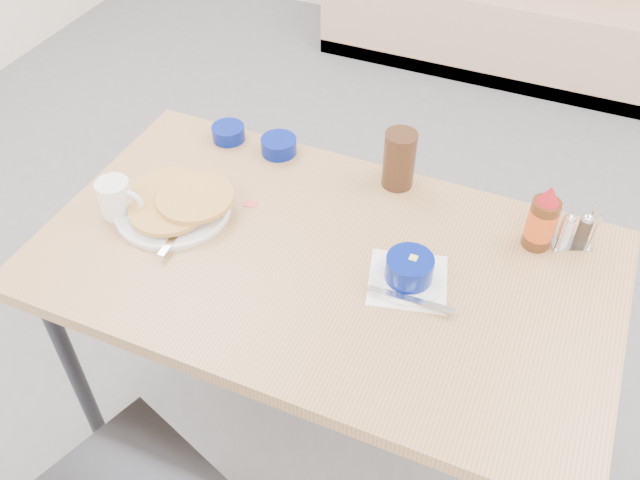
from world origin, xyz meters
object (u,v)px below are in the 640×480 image
at_px(dining_table, 324,275).
at_px(creamer_bowl, 228,133).
at_px(butter_bowl, 279,146).
at_px(pancake_plate, 175,204).
at_px(grits_setting, 409,272).
at_px(amber_tumbler, 399,159).
at_px(coffee_mug, 117,198).
at_px(condiment_caddy, 574,232).
at_px(syrup_bottle, 542,220).

bearing_deg(dining_table, creamer_bowl, 142.81).
bearing_deg(butter_bowl, dining_table, -50.08).
distance_m(pancake_plate, grits_setting, 0.63).
bearing_deg(amber_tumbler, creamer_bowl, -180.00).
bearing_deg(pancake_plate, coffee_mug, -153.64).
relative_size(amber_tumbler, condiment_caddy, 1.41).
bearing_deg(amber_tumbler, condiment_caddy, -6.74).
relative_size(dining_table, pancake_plate, 4.39).
bearing_deg(coffee_mug, pancake_plate, 26.36).
height_order(grits_setting, amber_tumbler, amber_tumbler).
xyz_separation_m(coffee_mug, butter_bowl, (0.27, 0.40, -0.03)).
xyz_separation_m(creamer_bowl, amber_tumbler, (0.52, 0.00, 0.06)).
bearing_deg(amber_tumbler, grits_setting, -67.37).
xyz_separation_m(pancake_plate, creamer_bowl, (-0.03, 0.33, -0.00)).
height_order(dining_table, coffee_mug, coffee_mug).
height_order(creamer_bowl, butter_bowl, butter_bowl).
height_order(dining_table, condiment_caddy, condiment_caddy).
bearing_deg(grits_setting, condiment_caddy, 40.07).
bearing_deg(creamer_bowl, grits_setting, -26.84).
xyz_separation_m(dining_table, butter_bowl, (-0.28, 0.34, 0.08)).
bearing_deg(butter_bowl, amber_tumbler, -0.00).
xyz_separation_m(pancake_plate, condiment_caddy, (0.96, 0.28, 0.02)).
bearing_deg(amber_tumbler, coffee_mug, -147.52).
bearing_deg(coffee_mug, condiment_caddy, 17.34).
distance_m(grits_setting, syrup_bottle, 0.35).
distance_m(pancake_plate, condiment_caddy, 1.00).
xyz_separation_m(dining_table, pancake_plate, (-0.42, 0.01, 0.08)).
height_order(coffee_mug, condiment_caddy, condiment_caddy).
relative_size(pancake_plate, amber_tumbler, 1.97).
xyz_separation_m(grits_setting, creamer_bowl, (-0.66, 0.33, -0.01)).
xyz_separation_m(creamer_bowl, condiment_caddy, (0.99, -0.06, 0.02)).
relative_size(creamer_bowl, syrup_bottle, 0.52).
height_order(coffee_mug, grits_setting, coffee_mug).
height_order(dining_table, butter_bowl, butter_bowl).
bearing_deg(coffee_mug, creamer_bowl, 75.43).
bearing_deg(condiment_caddy, creamer_bowl, 153.42).
height_order(butter_bowl, syrup_bottle, syrup_bottle).
distance_m(pancake_plate, creamer_bowl, 0.33).
bearing_deg(syrup_bottle, butter_bowl, 173.19).
relative_size(pancake_plate, coffee_mug, 2.52).
relative_size(grits_setting, amber_tumbler, 1.47).
distance_m(grits_setting, butter_bowl, 0.60).
bearing_deg(grits_setting, amber_tumbler, 112.63).
distance_m(grits_setting, condiment_caddy, 0.43).
height_order(pancake_plate, grits_setting, grits_setting).
xyz_separation_m(pancake_plate, butter_bowl, (0.14, 0.33, 0.00)).
xyz_separation_m(grits_setting, butter_bowl, (-0.50, 0.33, -0.01)).
relative_size(grits_setting, butter_bowl, 2.35).
xyz_separation_m(dining_table, grits_setting, (0.21, 0.01, 0.09)).
bearing_deg(syrup_bottle, amber_tumbler, 167.11).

